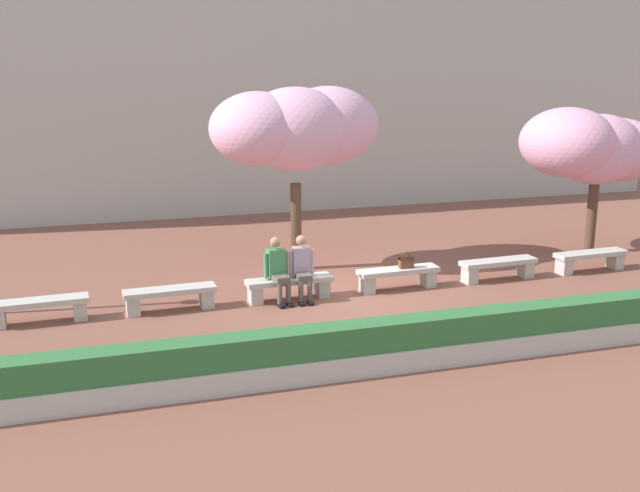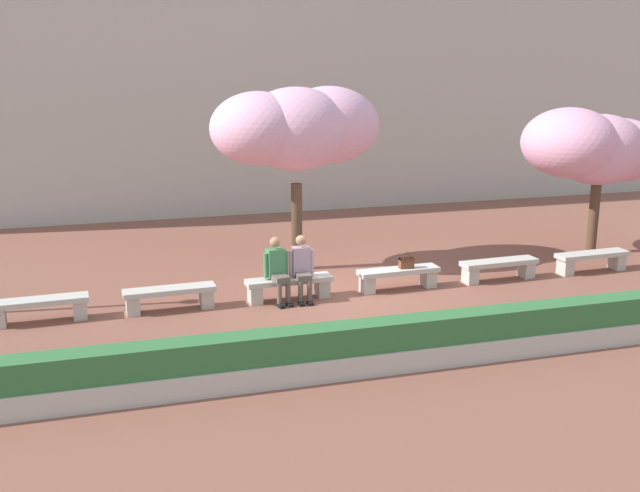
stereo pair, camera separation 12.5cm
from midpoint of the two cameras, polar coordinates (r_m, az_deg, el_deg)
name	(u,v)px [view 1 (the left image)]	position (r m, az deg, el deg)	size (l,w,h in m)	color
ground_plane	(345,294)	(15.27, 1.67, -3.69)	(100.00, 100.00, 0.00)	brown
building_facade	(240,52)	(24.63, -6.25, 14.49)	(28.00, 4.00, 9.69)	#B7B2A8
stone_bench_west_end	(39,307)	(14.50, -20.84, -4.39)	(1.75, 0.49, 0.45)	#BCB7AD
stone_bench_near_west	(170,296)	(14.50, -11.60, -3.73)	(1.75, 0.49, 0.45)	#BCB7AD
stone_bench_center	(289,285)	(14.87, -2.60, -2.99)	(1.75, 0.49, 0.45)	#BCB7AD
stone_bench_near_east	(398,275)	(15.58, 5.75, -2.23)	(1.75, 0.49, 0.45)	#BCB7AD
stone_bench_east_end	(498,266)	(16.60, 13.22, -1.52)	(1.75, 0.49, 0.45)	#BCB7AD
stone_bench_far_east	(590,258)	(17.86, 19.73, -0.88)	(1.75, 0.49, 0.45)	#BCB7AD
person_seated_left	(277,267)	(14.65, -3.50, -1.64)	(0.50, 0.72, 1.29)	black
person_seated_right	(302,265)	(14.77, -1.61, -1.49)	(0.51, 0.70, 1.29)	black
handbag	(406,262)	(15.55, 6.36, -1.22)	(0.30, 0.15, 0.34)	brown
cherry_tree_main	(295,128)	(16.57, -2.13, 8.97)	(3.85, 2.31, 4.08)	#473323
cherry_tree_secondary	(592,147)	(19.22, 19.84, 7.10)	(3.57, 2.42, 3.55)	#513828
planter_hedge_foreground	(423,342)	(11.84, 7.54, -7.24)	(16.94, 0.50, 0.80)	#BCB7AD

